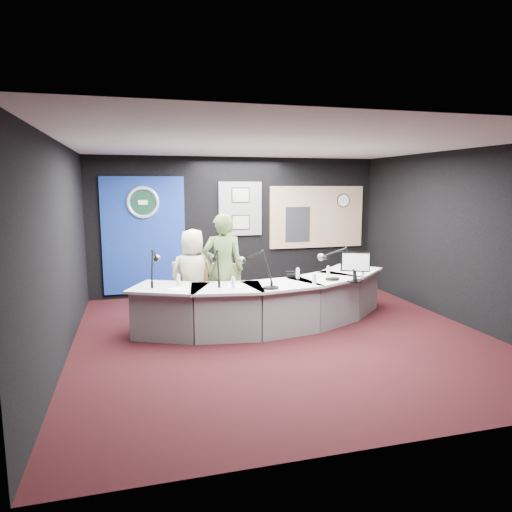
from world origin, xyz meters
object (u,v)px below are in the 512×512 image
object	(u,v)px
broadcast_desk	(269,303)
armchair_left	(194,297)
person_man	(193,276)
armchair_right	(223,293)
person_woman	(223,269)

from	to	relation	value
broadcast_desk	armchair_left	world-z (taller)	armchair_left
broadcast_desk	person_man	bearing A→B (deg)	157.78
armchair_left	armchair_right	distance (m)	0.50
broadcast_desk	person_man	world-z (taller)	person_man
person_woman	armchair_left	bearing A→B (deg)	-9.99
person_man	person_woman	size ratio (longest dim) A/B	0.86
armchair_left	person_woman	size ratio (longest dim) A/B	0.48
broadcast_desk	armchair_right	xyz separation A→B (m)	(-0.69, 0.28, 0.13)
armchair_right	person_woman	distance (m)	0.39
broadcast_desk	armchair_right	world-z (taller)	armchair_right
broadcast_desk	person_man	size ratio (longest dim) A/B	2.91
broadcast_desk	person_man	xyz separation A→B (m)	(-1.14, 0.47, 0.40)
broadcast_desk	person_woman	size ratio (longest dim) A/B	2.50
broadcast_desk	person_woman	world-z (taller)	person_woman
armchair_right	person_man	bearing A→B (deg)	-178.37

